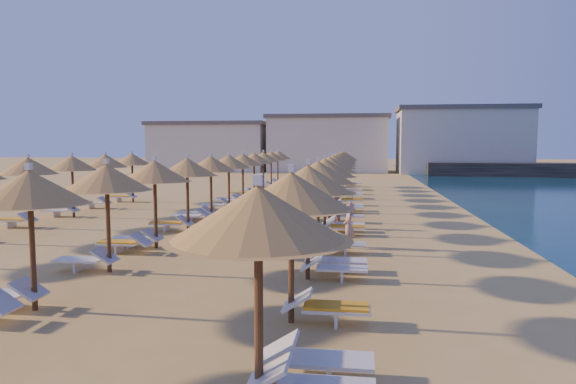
# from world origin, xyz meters

# --- Properties ---
(ground) EXTENTS (220.00, 220.00, 0.00)m
(ground) POSITION_xyz_m (0.00, 0.00, 0.00)
(ground) COLOR tan
(ground) RESTS_ON ground
(jetty) EXTENTS (30.21, 6.14, 1.50)m
(jetty) POSITION_xyz_m (27.00, 39.69, 0.75)
(jetty) COLOR black
(jetty) RESTS_ON ground
(hotel_blocks) EXTENTS (47.63, 10.52, 8.10)m
(hotel_blocks) POSITION_xyz_m (1.62, 46.46, 3.70)
(hotel_blocks) COLOR beige
(hotel_blocks) RESTS_ON ground
(parasol_row_east) EXTENTS (2.51, 39.05, 3.14)m
(parasol_row_east) POSITION_xyz_m (2.95, 4.96, 2.59)
(parasol_row_east) COLOR brown
(parasol_row_east) RESTS_ON ground
(parasol_row_west) EXTENTS (2.51, 39.05, 3.14)m
(parasol_row_west) POSITION_xyz_m (-2.58, 4.96, 2.59)
(parasol_row_west) COLOR brown
(parasol_row_west) RESTS_ON ground
(parasol_row_inland) EXTENTS (2.51, 19.12, 3.14)m
(parasol_row_inland) POSITION_xyz_m (-9.51, 1.64, 2.59)
(parasol_row_inland) COLOR brown
(parasol_row_inland) RESTS_ON ground
(loungers) EXTENTS (15.58, 37.18, 0.66)m
(loungers) POSITION_xyz_m (-1.36, 4.31, 0.34)
(loungers) COLOR white
(loungers) RESTS_ON ground
(beachgoer_a) EXTENTS (0.43, 0.60, 1.55)m
(beachgoer_a) POSITION_xyz_m (3.93, -2.37, 0.77)
(beachgoer_a) COLOR tan
(beachgoer_a) RESTS_ON ground
(beachgoer_b) EXTENTS (0.93, 0.96, 1.56)m
(beachgoer_b) POSITION_xyz_m (3.29, 1.59, 0.78)
(beachgoer_b) COLOR tan
(beachgoer_b) RESTS_ON ground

